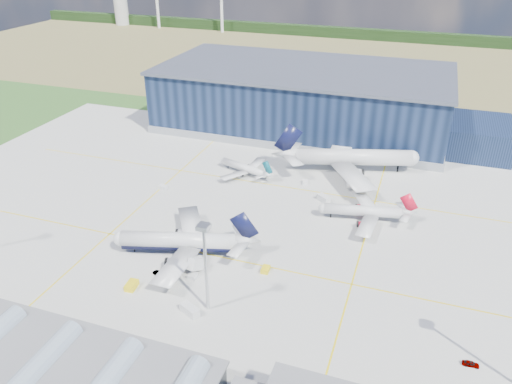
# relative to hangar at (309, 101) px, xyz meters

# --- Properties ---
(ground) EXTENTS (600.00, 600.00, 0.00)m
(ground) POSITION_rel_hangar_xyz_m (-2.81, -94.80, -11.62)
(ground) COLOR #2B541F
(ground) RESTS_ON ground
(apron) EXTENTS (220.00, 160.00, 0.08)m
(apron) POSITION_rel_hangar_xyz_m (-2.81, -84.80, -11.59)
(apron) COLOR #A5A5A0
(apron) RESTS_ON ground
(farmland) EXTENTS (600.00, 220.00, 0.01)m
(farmland) POSITION_rel_hangar_xyz_m (-2.81, 125.20, -11.62)
(farmland) COLOR olive
(farmland) RESTS_ON ground
(treeline) EXTENTS (600.00, 8.00, 8.00)m
(treeline) POSITION_rel_hangar_xyz_m (-2.81, 205.20, -7.62)
(treeline) COLOR black
(treeline) RESTS_ON ground
(hangar) EXTENTS (145.00, 62.00, 26.10)m
(hangar) POSITION_rel_hangar_xyz_m (0.00, 0.00, 0.00)
(hangar) COLOR #0F1A32
(hangar) RESTS_ON ground
(glass_concourse) EXTENTS (78.00, 23.00, 8.60)m
(glass_concourse) POSITION_rel_hangar_xyz_m (-9.26, -154.80, -7.93)
(glass_concourse) COLOR black
(glass_concourse) RESTS_ON ground
(light_mast_center) EXTENTS (2.60, 2.60, 23.00)m
(light_mast_center) POSITION_rel_hangar_xyz_m (7.19, -124.80, 3.82)
(light_mast_center) COLOR #B9BCC0
(light_mast_center) RESTS_ON ground
(airliner_navy) EXTENTS (49.50, 48.90, 13.11)m
(airliner_navy) POSITION_rel_hangar_xyz_m (-9.16, -106.80, -5.06)
(airliner_navy) COLOR silver
(airliner_navy) RESTS_ON ground
(airliner_red) EXTENTS (35.01, 34.51, 9.72)m
(airliner_red) POSITION_rel_hangar_xyz_m (34.77, -72.80, -6.76)
(airliner_red) COLOR silver
(airliner_red) RESTS_ON ground
(airliner_widebody) EXTENTS (65.70, 64.93, 17.28)m
(airliner_widebody) POSITION_rel_hangar_xyz_m (26.00, -39.80, -2.98)
(airliner_widebody) COLOR silver
(airliner_widebody) RESTS_ON ground
(airliner_regional) EXTENTS (30.28, 29.96, 7.82)m
(airliner_regional) POSITION_rel_hangar_xyz_m (-10.06, -54.80, -7.71)
(airliner_regional) COLOR silver
(airliner_regional) RESTS_ON ground
(gse_tug_a) EXTENTS (2.68, 4.01, 1.58)m
(gse_tug_a) POSITION_rel_hangar_xyz_m (-13.64, -124.02, -10.82)
(gse_tug_a) COLOR yellow
(gse_tug_a) RESTS_ON ground
(gse_tug_b) EXTENTS (2.02, 2.96, 1.26)m
(gse_tug_b) POSITION_rel_hangar_xyz_m (15.31, -106.85, -10.99)
(gse_tug_b) COLOR yellow
(gse_tug_b) RESTS_ON ground
(gse_van_a) EXTENTS (5.35, 4.03, 2.14)m
(gse_van_a) POSITION_rel_hangar_xyz_m (3.90, -127.62, -10.55)
(gse_van_a) COLOR silver
(gse_van_a) RESTS_ON ground
(gse_cart_a) EXTENTS (2.63, 3.28, 1.24)m
(gse_cart_a) POSITION_rel_hangar_xyz_m (12.69, -55.14, -11.00)
(gse_cart_a) COLOR silver
(gse_cart_a) RESTS_ON ground
(gse_van_b) EXTENTS (4.86, 4.39, 2.07)m
(gse_van_b) POSITION_rel_hangar_xyz_m (21.35, -65.25, -10.58)
(gse_van_b) COLOR silver
(gse_van_b) RESTS_ON ground
(gse_tug_c) EXTENTS (2.84, 3.47, 1.31)m
(gse_tug_c) POSITION_rel_hangar_xyz_m (14.62, -34.95, -10.96)
(gse_tug_c) COLOR yellow
(gse_tug_c) RESTS_ON ground
(gse_cart_b) EXTENTS (3.56, 2.83, 1.35)m
(gse_cart_b) POSITION_rel_hangar_xyz_m (-31.72, -74.93, -10.94)
(gse_cart_b) COLOR silver
(gse_cart_b) RESTS_ON ground
(airstair) EXTENTS (2.95, 5.32, 3.21)m
(airstair) POSITION_rel_hangar_xyz_m (-1.40, -112.80, -10.01)
(airstair) COLOR silver
(airstair) RESTS_ON ground
(car_a) EXTENTS (3.39, 1.49, 1.14)m
(car_a) POSITION_rel_hangar_xyz_m (64.27, -122.89, -11.05)
(car_a) COLOR #99999E
(car_a) RESTS_ON ground
(car_b) EXTENTS (3.54, 2.14, 1.10)m
(car_b) POSITION_rel_hangar_xyz_m (-9.86, -117.45, -11.07)
(car_b) COLOR #99999E
(car_b) RESTS_ON ground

